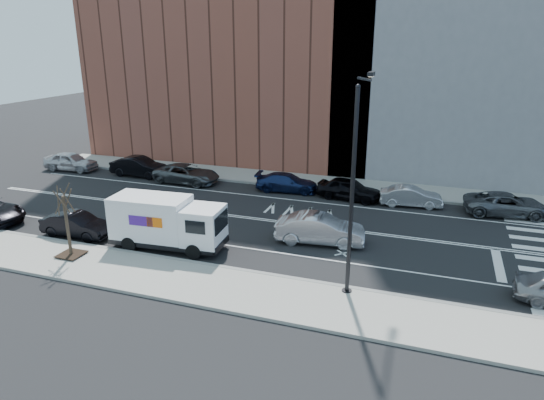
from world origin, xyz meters
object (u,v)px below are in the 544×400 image
Objects in this scene: far_parked_a at (71,161)px; far_parked_b at (140,167)px; fedex_van at (167,222)px; driving_sedan at (320,229)px.

far_parked_a is 6.56m from far_parked_b.
driving_sedan is (7.54, 3.30, -0.67)m from fedex_van.
fedex_van is at bearing -128.22° from far_parked_a.
far_parked_a is 24.92m from driving_sedan.
fedex_van is 1.31× the size of far_parked_b.
far_parked_a is at bearing 64.05° from driving_sedan.
far_parked_a is (-16.06, 11.31, -0.69)m from fedex_van.
fedex_van is 1.37× the size of far_parked_a.
fedex_van is 1.29× the size of driving_sedan.
fedex_van reaches higher than driving_sedan.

